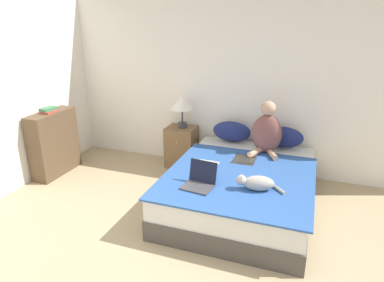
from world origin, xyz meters
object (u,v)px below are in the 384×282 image
person_sitting (267,132)px  nightstand (181,147)px  pillow_far (283,137)px  table_lamp (182,103)px  book_stack_top (49,110)px  bed (241,188)px  bookshelf (54,143)px  pillow_near (232,131)px  laptop_open (199,182)px  cat_tabby (256,183)px

person_sitting → nightstand: bearing=169.6°
pillow_far → table_lamp: (-1.47, -0.04, 0.37)m
nightstand → book_stack_top: book_stack_top is taller
bed → book_stack_top: 2.87m
nightstand → bookshelf: 1.87m
pillow_near → bookshelf: 2.59m
laptop_open → bookshelf: (-2.43, 0.59, -0.08)m
bed → person_sitting: (0.17, 0.64, 0.54)m
cat_tabby → nightstand: size_ratio=0.81×
table_lamp → cat_tabby: bearing=-44.8°
pillow_far → laptop_open: size_ratio=1.60×
pillow_far → person_sitting: bearing=-124.0°
cat_tabby → table_lamp: size_ratio=1.00×
pillow_near → cat_tabby: (0.60, -1.38, -0.06)m
table_lamp → book_stack_top: size_ratio=2.17×
bookshelf → book_stack_top: bearing=-102.9°
laptop_open → nightstand: 1.67m
cat_tabby → nightstand: bearing=-58.2°
pillow_near → cat_tabby: size_ratio=1.09×
pillow_near → book_stack_top: 2.60m
cat_tabby → table_lamp: (-1.35, 1.34, 0.43)m
laptop_open → table_lamp: (-0.76, 1.46, 0.46)m
cat_tabby → book_stack_top: (-3.02, 0.47, 0.39)m
pillow_far → cat_tabby: 1.39m
bed → book_stack_top: bearing=179.9°
pillow_far → person_sitting: (-0.19, -0.28, 0.15)m
book_stack_top → pillow_near: bearing=20.7°
pillow_near → nightstand: (-0.77, -0.04, -0.32)m
bookshelf → person_sitting: bearing=12.0°
bed → pillow_far: 1.06m
person_sitting → table_lamp: size_ratio=1.37×
bed → person_sitting: 0.85m
table_lamp → bookshelf: bearing=-152.6°
table_lamp → nightstand: bearing=-177.5°
nightstand → book_stack_top: (-1.65, -0.87, 0.65)m
pillow_near → laptop_open: bearing=-89.4°
nightstand → table_lamp: size_ratio=1.23×
person_sitting → book_stack_top: 3.02m
cat_tabby → bookshelf: bearing=-22.8°
nightstand → bookshelf: (-1.65, -0.86, 0.15)m
laptop_open → pillow_far: bearing=71.8°
pillow_far → laptop_open: bearing=-115.2°
pillow_near → cat_tabby: 1.51m
laptop_open → pillow_near: bearing=97.6°
bed → person_sitting: bearing=75.0°
laptop_open → book_stack_top: size_ratio=1.48×
table_lamp → laptop_open: bearing=-62.4°
nightstand → book_stack_top: bearing=-152.2°
nightstand → bookshelf: bookshelf is taller
nightstand → pillow_far: bearing=1.6°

